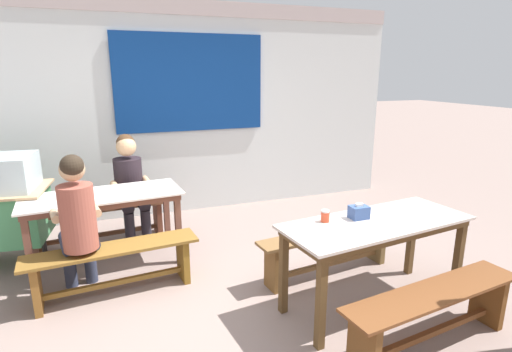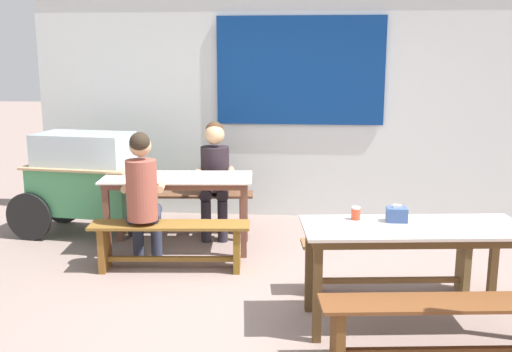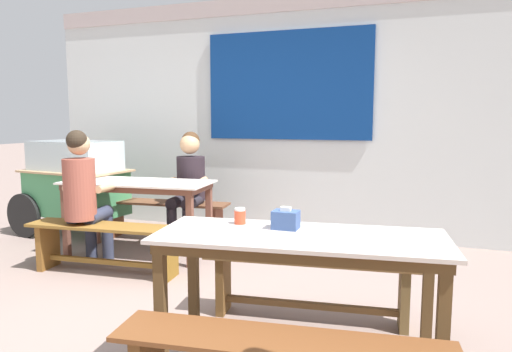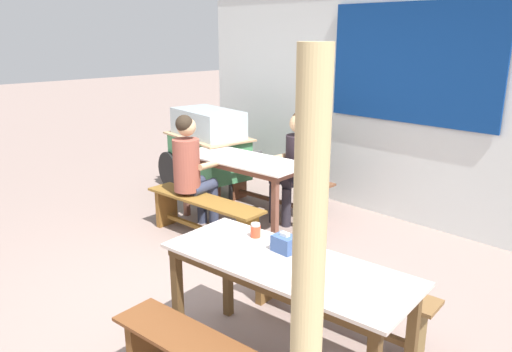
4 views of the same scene
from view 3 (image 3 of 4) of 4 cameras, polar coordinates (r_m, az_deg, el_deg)
ground_plane at (r=3.56m, az=-9.90°, el=-16.64°), size 40.00×40.00×0.00m
backdrop_wall at (r=5.78m, az=3.17°, el=7.96°), size 6.38×0.23×2.89m
dining_table_far at (r=4.96m, az=-14.38°, el=-1.64°), size 1.58×0.78×0.78m
dining_table_near at (r=2.66m, az=5.37°, el=-8.95°), size 1.70×0.82×0.78m
bench_far_back at (r=5.57m, az=-11.19°, el=-4.63°), size 1.56×0.45×0.46m
bench_far_front at (r=4.52m, az=-18.02°, el=-7.62°), size 1.52×0.45×0.46m
bench_near_back at (r=3.36m, az=6.67°, el=-12.46°), size 1.54×0.42×0.46m
food_cart at (r=6.01m, az=-21.41°, el=-0.57°), size 1.63×0.89×1.16m
person_left_back_turned at (r=4.63m, az=-20.47°, el=-1.80°), size 0.45×0.53×1.32m
person_center_facing at (r=5.29m, az=-8.30°, el=-0.46°), size 0.47×0.60×1.28m
tissue_box at (r=2.75m, az=3.69°, el=-5.37°), size 0.15×0.12×0.13m
condiment_jar at (r=2.87m, az=-1.99°, el=-4.97°), size 0.07×0.07×0.10m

